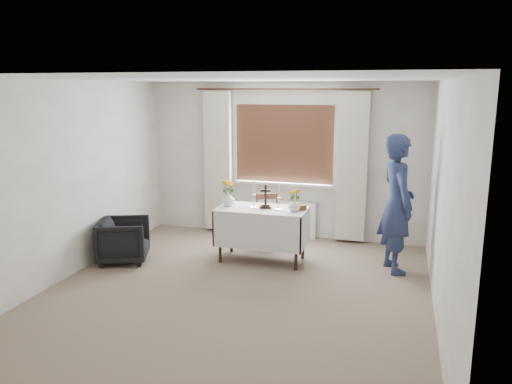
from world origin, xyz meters
TOP-DOWN VIEW (x-y plane):
  - ground at (0.00, 0.00)m, footprint 5.00×5.00m
  - altar_table at (-0.01, 1.20)m, footprint 1.24×0.64m
  - wooden_chair at (-0.10, 1.89)m, footprint 0.49×0.49m
  - armchair at (-1.86, 0.64)m, footprint 0.86×0.85m
  - person at (1.79, 1.33)m, footprint 0.66×0.79m
  - radiator at (0.00, 2.42)m, footprint 1.10×0.10m
  - wooden_cross at (0.04, 1.22)m, footprint 0.18×0.16m
  - candlestick_left at (-0.12, 1.21)m, footprint 0.11×0.11m
  - candlestick_right at (0.24, 1.19)m, footprint 0.12×0.12m
  - flower_vase_left at (-0.51, 1.21)m, footprint 0.21×0.21m
  - flower_vase_right at (0.46, 1.16)m, footprint 0.17×0.17m
  - wicker_basket at (0.51, 1.30)m, footprint 0.22×0.22m

SIDE VIEW (x-z plane):
  - ground at x=0.00m, z-range 0.00..0.00m
  - radiator at x=0.00m, z-range 0.00..0.60m
  - armchair at x=-1.86m, z-range 0.00..0.61m
  - altar_table at x=-0.01m, z-range 0.00..0.76m
  - wooden_chair at x=-0.10m, z-range 0.00..0.80m
  - wicker_basket at x=0.51m, z-range 0.76..0.83m
  - flower_vase_right at x=0.46m, z-range 0.76..0.93m
  - flower_vase_left at x=-0.51m, z-range 0.76..0.96m
  - person at x=1.79m, z-range 0.00..1.83m
  - wooden_cross at x=0.04m, z-range 0.76..1.09m
  - candlestick_right at x=0.24m, z-range 0.76..1.11m
  - candlestick_left at x=-0.12m, z-range 0.76..1.14m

